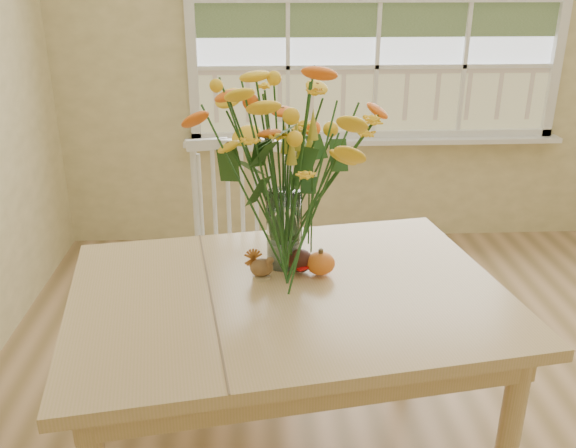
{
  "coord_description": "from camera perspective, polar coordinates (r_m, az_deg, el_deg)",
  "views": [
    {
      "loc": [
        -0.74,
        -1.6,
        1.69
      ],
      "look_at": [
        -0.65,
        0.16,
        0.96
      ],
      "focal_mm": 38.0,
      "sensor_mm": 36.0,
      "label": 1
    }
  ],
  "objects": [
    {
      "name": "wall_back",
      "position": [
        3.93,
        8.37,
        17.3
      ],
      "size": [
        4.0,
        0.02,
        2.7
      ],
      "primitive_type": "cube",
      "color": "#C5B87E",
      "rests_on": "floor"
    },
    {
      "name": "window",
      "position": [
        3.89,
        8.63,
        19.91
      ],
      "size": [
        2.42,
        0.12,
        1.74
      ],
      "color": "silver",
      "rests_on": "wall_back"
    },
    {
      "name": "dining_table",
      "position": [
        2.02,
        0.03,
        -8.4
      ],
      "size": [
        1.52,
        1.19,
        0.74
      ],
      "rotation": [
        0.0,
        0.0,
        0.16
      ],
      "color": "tan",
      "rests_on": "floor"
    },
    {
      "name": "windsor_chair",
      "position": [
        2.71,
        -4.46,
        -2.25
      ],
      "size": [
        0.51,
        0.49,
        1.0
      ],
      "rotation": [
        0.0,
        0.0,
        -0.12
      ],
      "color": "white",
      "rests_on": "floor"
    },
    {
      "name": "flower_vase",
      "position": [
        2.0,
        -0.43,
        6.57
      ],
      "size": [
        0.56,
        0.56,
        0.67
      ],
      "color": "white",
      "rests_on": "dining_table"
    },
    {
      "name": "pumpkin",
      "position": [
        2.06,
        3.06,
        -3.8
      ],
      "size": [
        0.1,
        0.1,
        0.08
      ],
      "primitive_type": "ellipsoid",
      "color": "orange",
      "rests_on": "dining_table"
    },
    {
      "name": "turkey_figurine",
      "position": [
        2.03,
        -2.49,
        -4.09
      ],
      "size": [
        0.08,
        0.06,
        0.1
      ],
      "rotation": [
        0.0,
        0.0,
        0.09
      ],
      "color": "#CCB78C",
      "rests_on": "dining_table"
    },
    {
      "name": "dark_gourd",
      "position": [
        2.07,
        1.16,
        -3.56
      ],
      "size": [
        0.12,
        0.09,
        0.08
      ],
      "color": "#38160F",
      "rests_on": "dining_table"
    }
  ]
}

